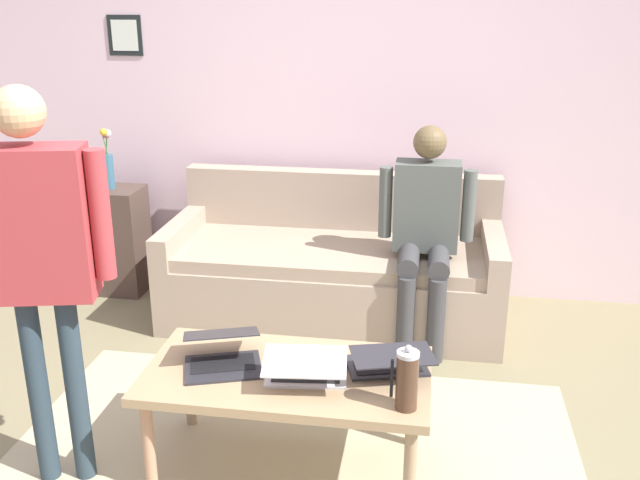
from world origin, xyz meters
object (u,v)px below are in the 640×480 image
Objects in this scene: couch at (334,272)px; laptop_right at (389,362)px; french_press at (407,380)px; laptop_left at (306,370)px; flower_vase at (107,165)px; side_shelf at (114,240)px; coffee_table at (287,381)px; person_standing at (37,243)px; person_seated at (426,224)px; laptop_center at (222,355)px.

couch is 1.59m from laptop_right.
laptop_left is at bearing -19.60° from french_press.
laptop_left is 0.89× the size of flower_vase.
laptop_right is 0.98× the size of flower_vase.
coffee_table is at bearing 131.99° from side_shelf.
person_standing is (0.91, 1.79, 0.77)m from couch.
flower_vase is 2.09m from person_standing.
person_standing is 2.17m from person_seated.
laptop_left reaches higher than laptop_right.
coffee_table is 2.97× the size of laptop_center.
person_seated reaches higher than french_press.
laptop_center is 0.55× the size of side_shelf.
coffee_table is 1.48m from person_seated.
person_seated is (-0.82, -1.34, 0.20)m from laptop_center.
laptop_left is at bearing 19.88° from laptop_right.
person_seated reaches higher than couch.
person_standing reaches higher than laptop_right.
laptop_right is 1.31m from person_seated.
side_shelf is at bearing -40.22° from laptop_right.
laptop_left is at bearing -171.20° from person_standing.
laptop_right is 2.63m from side_shelf.
coffee_table is 1.63× the size of side_shelf.
french_press is 2.88m from side_shelf.
laptop_center is at bearing -161.34° from person_standing.
laptop_right is at bearing 84.75° from person_seated.
flower_vase is (1.58, -1.76, 0.47)m from coffee_table.
flower_vase is at bearing -53.47° from laptop_center.
coffee_table is 4.47× the size of french_press.
couch reaches higher than french_press.
side_shelf is (2.09, -1.96, -0.23)m from french_press.
side_shelf reaches higher than coffee_table.
side_shelf is 2.19m from person_seated.
french_press reaches higher than laptop_left.
person_standing is at bearing 12.87° from coffee_table.
person_standing reaches higher than french_press.
coffee_table is 2.91× the size of flower_vase.
flower_vase reaches higher than coffee_table.
flower_vase is at bearing -48.08° from coffee_table.
laptop_center is at bearing -14.86° from french_press.
coffee_table is at bearing 178.69° from laptop_center.
laptop_center is 0.82m from french_press.
french_press reaches higher than side_shelf.
couch is 5.13× the size of laptop_right.
coffee_table is at bearing -167.13° from person_standing.
coffee_table is 0.44m from laptop_right.
french_press reaches higher than coffee_table.
side_shelf is at bearing 49.65° from flower_vase.
laptop_left is 1.36× the size of french_press.
person_seated is at bearing -107.73° from laptop_left.
side_shelf is at bearing -6.82° from couch.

